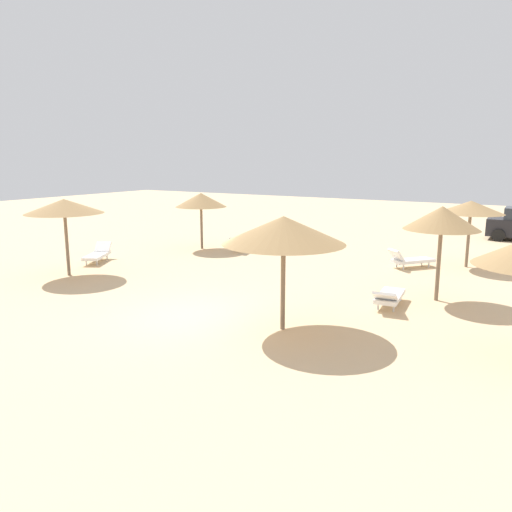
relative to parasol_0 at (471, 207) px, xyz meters
name	(u,v)px	position (x,y,z in m)	size (l,w,h in m)	color
ground_plane	(199,317)	(-5.19, -10.61, -2.38)	(80.00, 80.00, 0.00)	#DBBA8C
parasol_0	(471,207)	(0.00, 0.00, 0.00)	(2.49, 2.49, 2.64)	#75604C
parasol_1	(442,218)	(-0.01, -5.52, 0.14)	(2.23, 2.23, 2.88)	#75604C
parasol_2	(64,206)	(-12.37, -9.17, 0.17)	(2.79, 2.79, 2.82)	#75604C
parasol_3	(201,200)	(-11.51, -2.22, -0.05)	(2.42, 2.42, 2.66)	#75604C
parasol_5	(284,230)	(-2.80, -10.24, 0.16)	(3.07, 3.07, 2.88)	#75604C
lounger_0	(410,260)	(-1.89, -1.30, -2.05)	(1.66, 1.85, 0.79)	white
lounger_1	(389,296)	(-1.06, -6.92, -2.07)	(0.85, 1.97, 0.65)	white
lounger_2	(98,254)	(-13.38, -6.91, -2.06)	(1.47, 1.96, 0.73)	white
lounger_3	(248,244)	(-9.32, -1.58, -2.06)	(1.00, 1.98, 0.70)	white
bench_0	(274,231)	(-10.21, 2.55, -2.03)	(1.50, 0.41, 0.49)	brown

